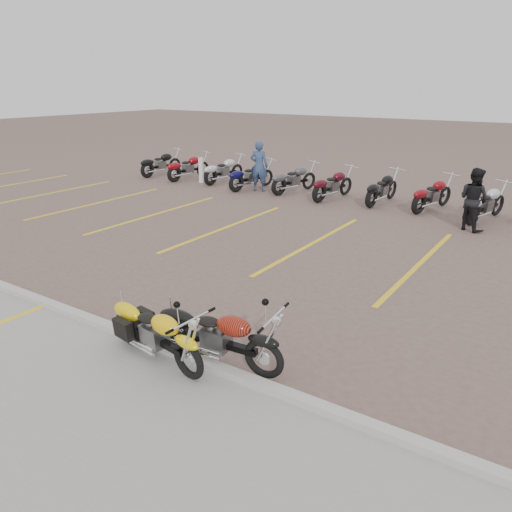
{
  "coord_description": "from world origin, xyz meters",
  "views": [
    {
      "loc": [
        5.47,
        -6.75,
        3.85
      ],
      "look_at": [
        0.54,
        0.64,
        0.75
      ],
      "focal_mm": 35.0,
      "sensor_mm": 36.0,
      "label": 1
    }
  ],
  "objects_px": {
    "person_a": "(259,166)",
    "yellow_cruiser": "(156,334)",
    "bollard": "(201,170)",
    "person_b": "(473,199)",
    "flame_cruiser": "(217,338)"
  },
  "relations": [
    {
      "from": "yellow_cruiser",
      "to": "person_a",
      "type": "xyz_separation_m",
      "value": [
        -5.37,
        10.85,
        0.52
      ]
    },
    {
      "from": "yellow_cruiser",
      "to": "bollard",
      "type": "height_order",
      "value": "bollard"
    },
    {
      "from": "bollard",
      "to": "person_b",
      "type": "bearing_deg",
      "value": -6.59
    },
    {
      "from": "person_a",
      "to": "person_b",
      "type": "bearing_deg",
      "value": 155.81
    },
    {
      "from": "flame_cruiser",
      "to": "bollard",
      "type": "distance_m",
      "value": 13.9
    },
    {
      "from": "person_b",
      "to": "bollard",
      "type": "height_order",
      "value": "person_b"
    },
    {
      "from": "yellow_cruiser",
      "to": "person_a",
      "type": "distance_m",
      "value": 12.12
    },
    {
      "from": "person_b",
      "to": "bollard",
      "type": "xyz_separation_m",
      "value": [
        -10.55,
        1.22,
        -0.36
      ]
    },
    {
      "from": "person_a",
      "to": "bollard",
      "type": "relative_size",
      "value": 1.85
    },
    {
      "from": "person_a",
      "to": "person_b",
      "type": "height_order",
      "value": "person_a"
    },
    {
      "from": "person_b",
      "to": "bollard",
      "type": "relative_size",
      "value": 1.71
    },
    {
      "from": "yellow_cruiser",
      "to": "person_b",
      "type": "distance_m",
      "value": 10.01
    },
    {
      "from": "person_a",
      "to": "yellow_cruiser",
      "type": "bearing_deg",
      "value": 100.42
    },
    {
      "from": "bollard",
      "to": "person_a",
      "type": "bearing_deg",
      "value": -1.95
    },
    {
      "from": "flame_cruiser",
      "to": "person_a",
      "type": "distance_m",
      "value": 12.16
    }
  ]
}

